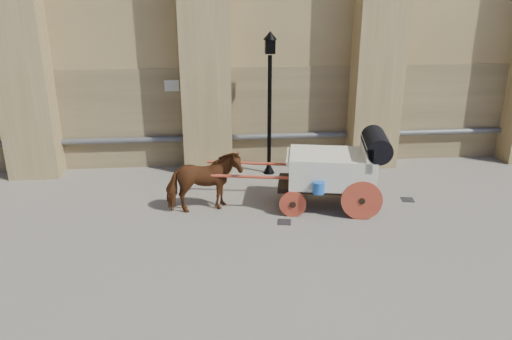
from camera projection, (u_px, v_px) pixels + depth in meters
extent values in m
plane|color=#6D665C|center=(252.00, 220.00, 11.87)|extent=(90.00, 90.00, 0.00)
cube|color=#9C865A|center=(305.00, 114.00, 15.40)|extent=(44.00, 0.35, 3.00)
cylinder|color=#59595B|center=(306.00, 136.00, 15.36)|extent=(42.00, 0.18, 0.18)
cube|color=beige|center=(172.00, 86.00, 14.54)|extent=(0.42, 0.04, 0.32)
imported|color=brown|center=(204.00, 182.00, 12.08)|extent=(1.92, 1.15, 1.52)
cube|color=black|center=(326.00, 184.00, 12.40)|extent=(2.54, 1.50, 0.13)
cube|color=#EBE5C9|center=(332.00, 168.00, 12.24)|extent=(2.27, 1.71, 0.76)
cube|color=#EBE5C9|center=(366.00, 153.00, 12.02)|extent=(0.41, 1.36, 0.59)
cube|color=#EBE5C9|center=(294.00, 157.00, 12.23)|extent=(0.59, 1.24, 0.11)
cylinder|color=black|center=(376.00, 144.00, 11.92)|extent=(0.85, 1.44, 0.60)
cylinder|color=#BF4029|center=(362.00, 200.00, 11.74)|extent=(0.97, 0.24, 0.97)
cylinder|color=#BF4029|center=(356.00, 180.00, 12.99)|extent=(0.97, 0.24, 0.97)
cylinder|color=#BF4029|center=(293.00, 204.00, 11.94)|extent=(0.65, 0.18, 0.65)
cylinder|color=#BF4029|center=(294.00, 183.00, 13.19)|extent=(0.65, 0.18, 0.65)
cylinder|color=#BF4029|center=(253.00, 177.00, 11.99)|extent=(2.56, 0.56, 0.08)
cylinder|color=#BF4029|center=(257.00, 163.00, 12.90)|extent=(2.56, 0.56, 0.08)
cylinder|color=blue|center=(319.00, 188.00, 11.64)|extent=(0.28, 0.28, 0.28)
cylinder|color=black|center=(269.00, 116.00, 14.26)|extent=(0.12, 0.12, 3.45)
cone|color=black|center=(269.00, 167.00, 14.80)|extent=(0.35, 0.35, 0.35)
cube|color=black|center=(270.00, 46.00, 13.58)|extent=(0.27, 0.27, 0.40)
cone|color=black|center=(270.00, 35.00, 13.48)|extent=(0.38, 0.38, 0.23)
cube|color=black|center=(284.00, 222.00, 11.74)|extent=(0.37, 0.37, 0.01)
cube|color=black|center=(407.00, 200.00, 12.97)|extent=(0.37, 0.37, 0.01)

